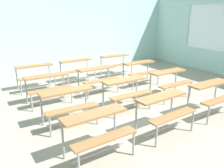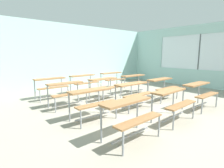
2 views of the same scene
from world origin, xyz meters
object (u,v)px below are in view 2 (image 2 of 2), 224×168
Objects in this scene: desk_bench_r3c0 at (51,83)px; desk_bench_r1c2 at (162,84)px; desk_bench_r2c1 at (105,84)px; desk_bench_r0c0 at (131,111)px; desk_bench_r0c2 at (200,90)px; desk_bench_r2c0 at (67,89)px; desk_bench_r1c1 at (134,90)px; desk_bench_r3c1 at (84,80)px; desk_bench_r0c1 at (173,98)px; desk_bench_r1c0 at (93,97)px; desk_bench_r2c2 at (135,80)px; desk_bench_r3c2 at (113,76)px.

desk_bench_r1c2 is at bearing -41.79° from desk_bench_r3c0.
desk_bench_r1c2 is at bearing -44.77° from desk_bench_r2c1.
desk_bench_r0c2 is at bearing -1.18° from desk_bench_r0c0.
desk_bench_r0c2 is 3.07m from desk_bench_r2c1.
desk_bench_r1c1 is at bearing -42.37° from desk_bench_r2c0.
desk_bench_r1c1 and desk_bench_r1c2 have the same top height.
desk_bench_r3c1 is at bearing 44.57° from desk_bench_r2c0.
desk_bench_r0c1 is (1.47, 0.00, 0.00)m from desk_bench_r0c0.
desk_bench_r3c0 is (0.06, 4.00, 0.00)m from desk_bench_r0c0.
desk_bench_r1c0 and desk_bench_r3c1 have the same top height.
desk_bench_r0c0 is at bearing -120.85° from desk_bench_r2c1.
desk_bench_r3c0 is (0.03, 2.69, 0.00)m from desk_bench_r1c0.
desk_bench_r2c1 is at bearing 45.04° from desk_bench_r1c0.
desk_bench_r2c0 is 1.98m from desk_bench_r3c1.
desk_bench_r3c0 is at bearing 127.05° from desk_bench_r0c2.
desk_bench_r1c2 is 0.99× the size of desk_bench_r2c1.
desk_bench_r1c2 is 3.13m from desk_bench_r3c1.
desk_bench_r2c1 is (-1.49, 1.39, 0.00)m from desk_bench_r1c2.
desk_bench_r0c2 and desk_bench_r3c0 have the same top height.
desk_bench_r0c1 and desk_bench_r2c0 have the same top height.
desk_bench_r1c1 is at bearing -91.74° from desk_bench_r2c1.
desk_bench_r1c2 is 0.98× the size of desk_bench_r3c1.
desk_bench_r2c2 is at bearing 39.54° from desk_bench_r0c0.
desk_bench_r2c0 is 0.99× the size of desk_bench_r2c1.
desk_bench_r2c1 is (1.50, 2.70, 0.00)m from desk_bench_r0c0.
desk_bench_r0c2 is 0.99× the size of desk_bench_r2c1.
desk_bench_r1c1 is 2.75m from desk_bench_r3c1.
desk_bench_r1c1 is 1.49m from desk_bench_r1c2.
desk_bench_r1c1 is at bearing -119.24° from desk_bench_r3c2.
desk_bench_r0c1 is 4.23m from desk_bench_r3c0.
desk_bench_r0c1 is at bearing -139.51° from desk_bench_r1c2.
desk_bench_r1c0 and desk_bench_r3c2 have the same top height.
desk_bench_r2c1 is (1.46, 0.02, 0.00)m from desk_bench_r2c0.
desk_bench_r3c0 is 1.41m from desk_bench_r3c1.
desk_bench_r0c0 is at bearing -90.12° from desk_bench_r1c0.
desk_bench_r0c1 is 1.94m from desk_bench_r1c0.
desk_bench_r3c2 is at bearing 39.58° from desk_bench_r2c1.
desk_bench_r2c0 and desk_bench_r3c2 have the same top height.
desk_bench_r1c2 and desk_bench_r2c0 have the same top height.
desk_bench_r1c2 is 1.35m from desk_bench_r2c2.
desk_bench_r2c0 is at bearing -138.49° from desk_bench_r3c1.
desk_bench_r0c0 is 4.31m from desk_bench_r3c1.
desk_bench_r1c1 is at bearing -61.17° from desk_bench_r3c0.
desk_bench_r3c1 is at bearing 63.79° from desk_bench_r1c0.
desk_bench_r1c0 is 3.10m from desk_bench_r3c1.
desk_bench_r3c2 is (1.51, 2.73, 0.00)m from desk_bench_r1c1.
desk_bench_r1c0 is 1.01× the size of desk_bench_r1c2.
desk_bench_r3c2 is at bearing 92.87° from desk_bench_r2c2.
desk_bench_r3c2 is at bearing 90.30° from desk_bench_r0c2.
desk_bench_r0c1 is at bearing -92.11° from desk_bench_r3c1.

